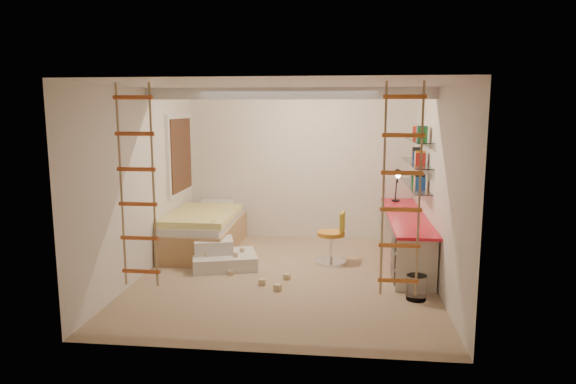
# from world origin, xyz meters

# --- Properties ---
(floor) EXTENTS (4.50, 4.50, 0.00)m
(floor) POSITION_xyz_m (0.00, 0.00, 0.00)
(floor) COLOR tan
(floor) RESTS_ON ground
(ceiling_beam) EXTENTS (4.00, 0.18, 0.16)m
(ceiling_beam) POSITION_xyz_m (0.00, 0.30, 2.52)
(ceiling_beam) COLOR white
(ceiling_beam) RESTS_ON ceiling
(window_frame) EXTENTS (0.06, 1.15, 1.35)m
(window_frame) POSITION_xyz_m (-1.97, 1.50, 1.55)
(window_frame) COLOR white
(window_frame) RESTS_ON wall_left
(window_blind) EXTENTS (0.02, 1.00, 1.20)m
(window_blind) POSITION_xyz_m (-1.93, 1.50, 1.55)
(window_blind) COLOR #4C2D1E
(window_blind) RESTS_ON window_frame
(rope_ladder_left) EXTENTS (0.41, 0.04, 2.13)m
(rope_ladder_left) POSITION_xyz_m (-1.35, -1.75, 1.52)
(rope_ladder_left) COLOR #D54E24
(rope_ladder_left) RESTS_ON ceiling
(rope_ladder_right) EXTENTS (0.41, 0.04, 2.13)m
(rope_ladder_right) POSITION_xyz_m (1.35, -1.75, 1.52)
(rope_ladder_right) COLOR orange
(rope_ladder_right) RESTS_ON ceiling
(waste_bin) EXTENTS (0.25, 0.25, 0.31)m
(waste_bin) POSITION_xyz_m (1.69, -0.67, 0.15)
(waste_bin) COLOR white
(waste_bin) RESTS_ON floor
(desk) EXTENTS (0.56, 2.80, 0.75)m
(desk) POSITION_xyz_m (1.72, 0.86, 0.40)
(desk) COLOR red
(desk) RESTS_ON floor
(shelves) EXTENTS (0.25, 1.80, 0.71)m
(shelves) POSITION_xyz_m (1.87, 1.13, 1.50)
(shelves) COLOR white
(shelves) RESTS_ON wall_right
(bed) EXTENTS (1.02, 2.00, 0.69)m
(bed) POSITION_xyz_m (-1.48, 1.23, 0.33)
(bed) COLOR #AD7F51
(bed) RESTS_ON floor
(task_lamp) EXTENTS (0.14, 0.36, 0.57)m
(task_lamp) POSITION_xyz_m (1.67, 1.82, 1.14)
(task_lamp) COLOR black
(task_lamp) RESTS_ON desk
(swivel_chair) EXTENTS (0.53, 0.53, 0.80)m
(swivel_chair) POSITION_xyz_m (0.63, 0.69, 0.30)
(swivel_chair) COLOR orange
(swivel_chair) RESTS_ON floor
(play_platform) EXTENTS (1.08, 0.95, 0.41)m
(play_platform) POSITION_xyz_m (-1.00, 0.36, 0.16)
(play_platform) COLOR silver
(play_platform) RESTS_ON floor
(toy_blocks) EXTENTS (1.29, 1.09, 0.68)m
(toy_blocks) POSITION_xyz_m (-0.72, 0.10, 0.26)
(toy_blocks) COLOR #CCB284
(toy_blocks) RESTS_ON floor
(books) EXTENTS (0.14, 0.70, 0.92)m
(books) POSITION_xyz_m (1.87, 1.13, 1.59)
(books) COLOR #194CA5
(books) RESTS_ON shelves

